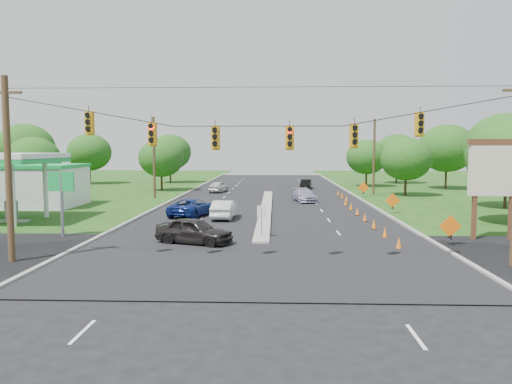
{
  "coord_description": "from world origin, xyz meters",
  "views": [
    {
      "loc": [
        0.82,
        -24.47,
        5.56
      ],
      "look_at": [
        -0.39,
        7.01,
        2.8
      ],
      "focal_mm": 35.0,
      "sensor_mm": 36.0,
      "label": 1
    }
  ],
  "objects_px": {
    "pylon_sign": "(498,174)",
    "white_sedan": "(224,209)",
    "gas_station": "(8,181)",
    "black_sedan": "(194,231)",
    "blue_pickup": "(192,207)"
  },
  "relations": [
    {
      "from": "pylon_sign",
      "to": "black_sedan",
      "type": "distance_m",
      "value": 18.59
    },
    {
      "from": "black_sedan",
      "to": "blue_pickup",
      "type": "bearing_deg",
      "value": 30.01
    },
    {
      "from": "white_sedan",
      "to": "blue_pickup",
      "type": "distance_m",
      "value": 3.08
    },
    {
      "from": "white_sedan",
      "to": "blue_pickup",
      "type": "relative_size",
      "value": 0.86
    },
    {
      "from": "pylon_sign",
      "to": "black_sedan",
      "type": "height_order",
      "value": "pylon_sign"
    },
    {
      "from": "black_sedan",
      "to": "white_sedan",
      "type": "relative_size",
      "value": 1.02
    },
    {
      "from": "pylon_sign",
      "to": "white_sedan",
      "type": "xyz_separation_m",
      "value": [
        -17.53,
        8.46,
        -3.26
      ]
    },
    {
      "from": "gas_station",
      "to": "black_sedan",
      "type": "xyz_separation_m",
      "value": [
        19.77,
        -16.18,
        -1.8
      ]
    },
    {
      "from": "gas_station",
      "to": "pylon_sign",
      "type": "xyz_separation_m",
      "value": [
        37.95,
        -14.05,
        1.42
      ]
    },
    {
      "from": "pylon_sign",
      "to": "black_sedan",
      "type": "relative_size",
      "value": 1.34
    },
    {
      "from": "pylon_sign",
      "to": "blue_pickup",
      "type": "distance_m",
      "value": 22.79
    },
    {
      "from": "black_sedan",
      "to": "white_sedan",
      "type": "xyz_separation_m",
      "value": [
        0.65,
        10.59,
        -0.04
      ]
    },
    {
      "from": "gas_station",
      "to": "white_sedan",
      "type": "height_order",
      "value": "gas_station"
    },
    {
      "from": "pylon_sign",
      "to": "white_sedan",
      "type": "distance_m",
      "value": 19.74
    },
    {
      "from": "gas_station",
      "to": "blue_pickup",
      "type": "xyz_separation_m",
      "value": [
        17.66,
        -4.2,
        -1.85
      ]
    }
  ]
}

